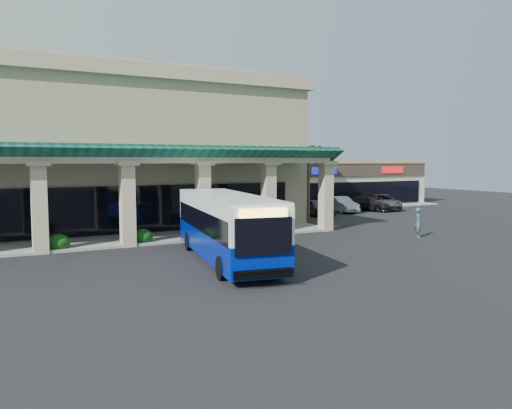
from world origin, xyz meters
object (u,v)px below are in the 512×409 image
transit_bus (226,228)px  car_gray (382,202)px  car_white (341,204)px  car_red (368,203)px  pedestrian (419,223)px  car_silver (314,207)px

transit_bus → car_gray: size_ratio=2.09×
car_white → car_red: car_white is taller
car_red → pedestrian: bearing=-141.8°
pedestrian → car_gray: bearing=2.7°
pedestrian → car_white: pedestrian is taller
car_silver → car_gray: (8.98, 1.39, 0.00)m
pedestrian → car_silver: bearing=32.1°
transit_bus → car_white: (19.00, 15.64, -0.86)m
car_white → car_red: bearing=4.2°
pedestrian → car_gray: size_ratio=0.34×
pedestrian → car_gray: 17.91m
car_red → car_gray: car_gray is taller
car_red → car_gray: 1.86m
car_silver → car_white: car_silver is taller
car_red → car_silver: bearing=168.3°
car_gray → transit_bus: bearing=-126.3°
car_silver → car_gray: 9.09m
transit_bus → car_silver: bearing=53.3°
transit_bus → car_red: (22.14, 15.43, -0.88)m
car_red → car_white: bearing=154.7°
transit_bus → pedestrian: transit_bus is taller
pedestrian → car_red: 16.76m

